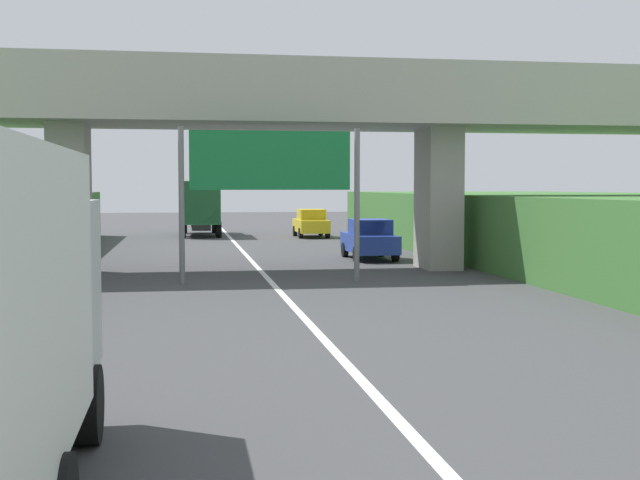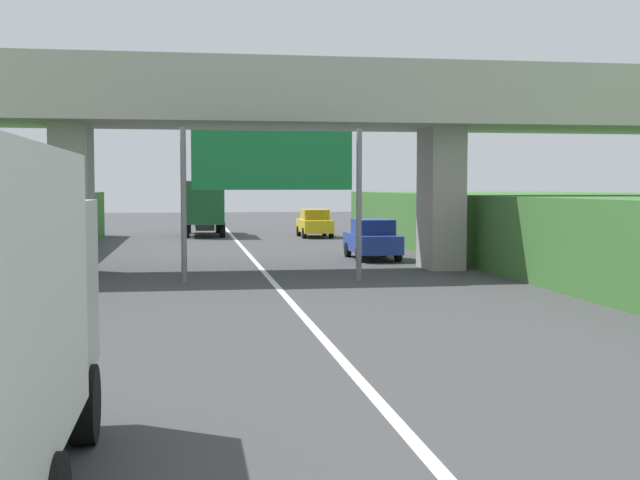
{
  "view_description": "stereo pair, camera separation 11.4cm",
  "coord_description": "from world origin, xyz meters",
  "px_view_note": "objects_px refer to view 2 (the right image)",
  "views": [
    {
      "loc": [
        -2.8,
        -0.67,
        3.11
      ],
      "look_at": [
        0.0,
        16.27,
        2.0
      ],
      "focal_mm": 46.57,
      "sensor_mm": 36.0,
      "label": 1
    },
    {
      "loc": [
        -2.68,
        -0.69,
        3.11
      ],
      "look_at": [
        0.0,
        16.27,
        2.0
      ],
      "focal_mm": 46.57,
      "sensor_mm": 36.0,
      "label": 2
    }
  ],
  "objects_px": {
    "overhead_highway_sign": "(273,170)",
    "car_blue": "(372,239)",
    "car_yellow": "(315,223)",
    "truck_green": "(204,205)"
  },
  "relations": [
    {
      "from": "overhead_highway_sign",
      "to": "car_blue",
      "type": "relative_size",
      "value": 1.43
    },
    {
      "from": "overhead_highway_sign",
      "to": "car_yellow",
      "type": "height_order",
      "value": "overhead_highway_sign"
    },
    {
      "from": "truck_green",
      "to": "car_yellow",
      "type": "relative_size",
      "value": 1.78
    },
    {
      "from": "car_blue",
      "to": "car_yellow",
      "type": "distance_m",
      "value": 15.78
    },
    {
      "from": "overhead_highway_sign",
      "to": "truck_green",
      "type": "height_order",
      "value": "overhead_highway_sign"
    },
    {
      "from": "overhead_highway_sign",
      "to": "truck_green",
      "type": "distance_m",
      "value": 26.39
    },
    {
      "from": "truck_green",
      "to": "car_yellow",
      "type": "xyz_separation_m",
      "value": [
        6.69,
        -2.67,
        -1.08
      ]
    },
    {
      "from": "overhead_highway_sign",
      "to": "truck_green",
      "type": "relative_size",
      "value": 0.81
    },
    {
      "from": "car_yellow",
      "to": "overhead_highway_sign",
      "type": "bearing_deg",
      "value": -101.85
    },
    {
      "from": "truck_green",
      "to": "car_blue",
      "type": "bearing_deg",
      "value": -69.78
    }
  ]
}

